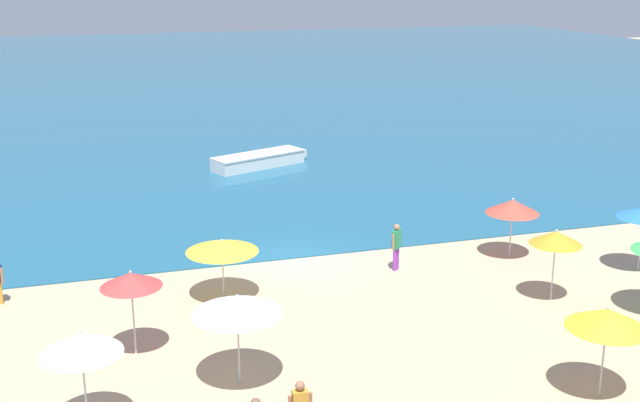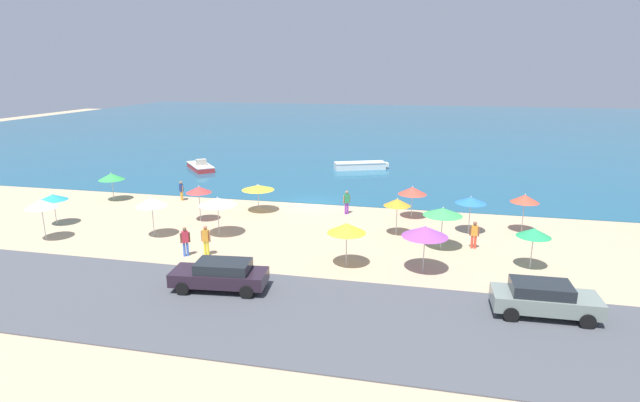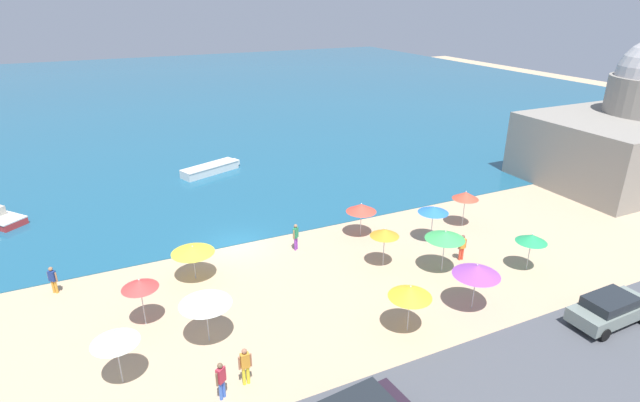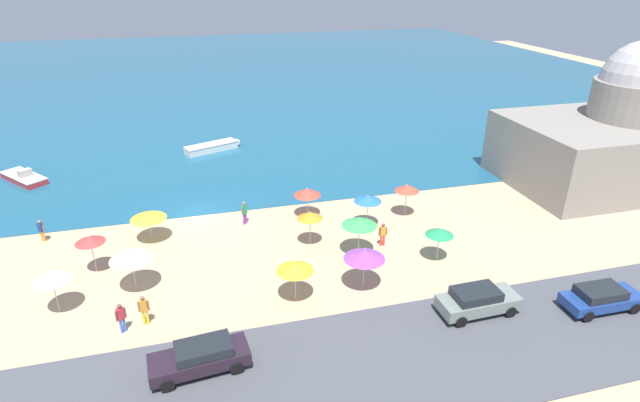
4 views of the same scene
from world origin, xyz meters
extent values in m
plane|color=tan|center=(0.00, 0.00, 0.00)|extent=(160.00, 160.00, 0.00)
cube|color=#1D5877|center=(0.00, 55.00, 0.03)|extent=(150.00, 110.00, 0.05)
cube|color=#4B4D54|center=(0.00, -18.00, 0.03)|extent=(80.00, 8.00, 0.06)
cylinder|color=#B2B2B7|center=(-15.65, -9.08, 0.91)|extent=(0.05, 0.05, 1.81)
cone|color=teal|center=(-15.65, -9.08, 1.96)|extent=(1.85, 1.85, 0.40)
sphere|color=silver|center=(-15.65, -9.08, 2.19)|extent=(0.08, 0.08, 0.08)
cylinder|color=#B2B2B7|center=(9.85, -8.26, 1.07)|extent=(0.05, 0.05, 2.14)
cone|color=#3FB259|center=(9.85, -8.26, 2.31)|extent=(2.27, 2.27, 0.44)
sphere|color=silver|center=(9.85, -8.26, 2.56)|extent=(0.08, 0.08, 0.08)
cylinder|color=#B2B2B7|center=(-7.83, -9.87, 1.04)|extent=(0.05, 0.05, 2.09)
cone|color=white|center=(-7.83, -9.87, 2.30)|extent=(1.93, 1.93, 0.54)
sphere|color=silver|center=(-7.83, -9.87, 2.60)|extent=(0.08, 0.08, 0.08)
cylinder|color=#B2B2B7|center=(-14.07, -11.92, 1.07)|extent=(0.05, 0.05, 2.15)
cone|color=silver|center=(-14.07, -11.92, 2.36)|extent=(1.87, 1.87, 0.52)
sphere|color=silver|center=(-14.07, -11.92, 2.65)|extent=(0.08, 0.08, 0.08)
cylinder|color=#B2B2B7|center=(-3.30, -2.96, 0.86)|extent=(0.05, 0.05, 1.72)
cone|color=yellow|center=(-3.30, -2.96, 1.85)|extent=(2.40, 2.40, 0.36)
sphere|color=silver|center=(-3.30, -2.96, 2.06)|extent=(0.08, 0.08, 0.08)
cylinder|color=#B2B2B7|center=(8.90, -11.93, 1.01)|extent=(0.05, 0.05, 2.02)
cone|color=purple|center=(8.90, -11.93, 2.24)|extent=(2.38, 2.38, 0.53)
sphere|color=silver|center=(8.90, -11.93, 2.54)|extent=(0.08, 0.08, 0.08)
cylinder|color=#B2B2B7|center=(15.03, -3.90, 1.04)|extent=(0.05, 0.05, 2.08)
cone|color=#D64B34|center=(15.03, -3.90, 2.28)|extent=(1.79, 1.79, 0.50)
sphere|color=silver|center=(15.03, -3.90, 2.56)|extent=(0.08, 0.08, 0.08)
cylinder|color=#B2B2B7|center=(-6.43, -6.18, 1.06)|extent=(0.05, 0.05, 2.13)
cone|color=#EE3E3B|center=(-6.43, -6.18, 2.28)|extent=(1.74, 1.74, 0.41)
sphere|color=silver|center=(-6.43, -6.18, 2.52)|extent=(0.08, 0.08, 0.08)
cylinder|color=#B2B2B7|center=(7.88, -2.16, 0.90)|extent=(0.05, 0.05, 1.80)
cone|color=#E74736|center=(7.88, -2.16, 2.01)|extent=(2.01, 2.01, 0.52)
sphere|color=silver|center=(7.88, -2.16, 2.30)|extent=(0.08, 0.08, 0.08)
cylinder|color=#B2B2B7|center=(11.65, -4.82, 1.03)|extent=(0.05, 0.05, 2.07)
cone|color=blue|center=(11.65, -4.82, 2.22)|extent=(1.96, 1.96, 0.40)
sphere|color=silver|center=(11.65, -4.82, 2.45)|extent=(0.08, 0.08, 0.08)
cylinder|color=#B2B2B7|center=(-3.93, -8.74, 1.04)|extent=(0.05, 0.05, 2.08)
cone|color=silver|center=(-3.93, -8.74, 2.27)|extent=(2.40, 2.40, 0.46)
sphere|color=silver|center=(-3.93, -8.74, 2.53)|extent=(0.08, 0.08, 0.08)
cylinder|color=#B2B2B7|center=(7.10, -6.25, 1.01)|extent=(0.05, 0.05, 2.02)
cone|color=orange|center=(7.10, -6.25, 2.19)|extent=(1.71, 1.71, 0.44)
sphere|color=silver|center=(7.10, -6.25, 2.44)|extent=(0.08, 0.08, 0.08)
cylinder|color=#B2B2B7|center=(14.48, -10.23, 0.93)|extent=(0.05, 0.05, 1.85)
cone|color=#269F5B|center=(14.48, -10.23, 2.03)|extent=(1.77, 1.77, 0.46)
sphere|color=silver|center=(14.48, -10.23, 2.29)|extent=(0.08, 0.08, 0.08)
cylinder|color=#B2B2B7|center=(4.84, -12.05, 0.98)|extent=(0.05, 0.05, 1.96)
cone|color=yellow|center=(4.84, -12.05, 2.18)|extent=(2.07, 2.07, 0.53)
sphere|color=silver|center=(4.84, -12.05, 2.47)|extent=(0.08, 0.08, 0.08)
cylinder|color=#B2B2B7|center=(-15.82, -2.41, 0.88)|extent=(0.05, 0.05, 1.76)
cone|color=green|center=(-15.82, -2.41, 1.97)|extent=(2.01, 2.01, 0.52)
sphere|color=silver|center=(-15.82, -2.41, 2.26)|extent=(0.08, 0.08, 0.08)
cylinder|color=yellow|center=(-3.30, -12.15, 0.43)|extent=(0.14, 0.14, 0.86)
cylinder|color=yellow|center=(-3.12, -12.16, 0.43)|extent=(0.14, 0.14, 0.86)
cube|color=orange|center=(-3.21, -12.15, 1.19)|extent=(0.36, 0.22, 0.68)
sphere|color=#A3694D|center=(-3.21, -12.15, 1.66)|extent=(0.22, 0.22, 0.22)
cylinder|color=#A3694D|center=(-3.45, -12.15, 1.14)|extent=(0.09, 0.09, 0.61)
cylinder|color=#A3694D|center=(-2.97, -12.16, 1.14)|extent=(0.09, 0.09, 0.61)
cylinder|color=#3D68CD|center=(-4.37, -12.56, 0.41)|extent=(0.14, 0.14, 0.83)
cylinder|color=#3D68CD|center=(-4.23, -12.45, 0.41)|extent=(0.14, 0.14, 0.83)
cube|color=#C33044|center=(-4.30, -12.51, 1.16)|extent=(0.42, 0.39, 0.66)
sphere|color=brown|center=(-4.30, -12.51, 1.61)|extent=(0.22, 0.22, 0.22)
cylinder|color=brown|center=(-4.50, -12.64, 1.11)|extent=(0.09, 0.09, 0.59)
cylinder|color=brown|center=(-4.11, -12.37, 1.11)|extent=(0.09, 0.09, 0.59)
cylinder|color=purple|center=(3.14, -2.23, 0.42)|extent=(0.14, 0.14, 0.85)
cylinder|color=purple|center=(3.27, -2.12, 0.42)|extent=(0.14, 0.14, 0.85)
cube|color=#278B59|center=(3.20, -2.17, 1.18)|extent=(0.42, 0.40, 0.67)
sphere|color=#997353|center=(3.20, -2.17, 1.65)|extent=(0.22, 0.22, 0.22)
cylinder|color=#997353|center=(3.02, -2.33, 1.13)|extent=(0.09, 0.09, 0.60)
cylinder|color=#997353|center=(3.39, -2.02, 1.13)|extent=(0.09, 0.09, 0.60)
cylinder|color=#F14530|center=(11.66, -7.66, 0.40)|extent=(0.14, 0.14, 0.79)
cylinder|color=#F14530|center=(11.84, -7.67, 0.40)|extent=(0.14, 0.14, 0.79)
cube|color=orange|center=(11.75, -7.66, 1.11)|extent=(0.38, 0.25, 0.63)
sphere|color=brown|center=(11.75, -7.66, 1.55)|extent=(0.22, 0.22, 0.22)
cylinder|color=brown|center=(11.51, -7.64, 1.06)|extent=(0.09, 0.09, 0.57)
cylinder|color=brown|center=(11.99, -7.68, 1.06)|extent=(0.09, 0.09, 0.57)
cylinder|color=gold|center=(-10.53, -1.13, 0.38)|extent=(0.14, 0.14, 0.75)
cylinder|color=gold|center=(-10.39, -1.24, 0.38)|extent=(0.14, 0.14, 0.75)
cube|color=navy|center=(-10.46, -1.18, 1.05)|extent=(0.42, 0.39, 0.59)
sphere|color=#996D4C|center=(-10.46, -1.18, 1.48)|extent=(0.22, 0.22, 0.22)
cylinder|color=#996D4C|center=(-10.65, -1.04, 1.00)|extent=(0.09, 0.09, 0.54)
cylinder|color=#996D4C|center=(-10.27, -1.33, 1.00)|extent=(0.09, 0.09, 0.54)
cube|color=#271B28|center=(-0.59, -16.32, 0.70)|extent=(4.67, 2.12, 0.63)
cube|color=#1E2328|center=(-0.37, -16.30, 1.25)|extent=(2.67, 1.72, 0.48)
cylinder|color=black|center=(-2.05, -17.26, 0.38)|extent=(0.66, 0.28, 0.64)
cylinder|color=black|center=(-2.20, -15.69, 0.38)|extent=(0.66, 0.28, 0.64)
cylinder|color=black|center=(1.02, -16.96, 0.38)|extent=(0.66, 0.28, 0.64)
cylinder|color=black|center=(0.86, -15.39, 0.38)|extent=(0.66, 0.28, 0.64)
cube|color=gray|center=(14.08, -15.76, 0.72)|extent=(4.40, 1.83, 0.68)
cube|color=#1E2328|center=(13.86, -15.76, 1.30)|extent=(2.48, 1.58, 0.49)
cylinder|color=black|center=(15.54, -14.91, 0.38)|extent=(0.64, 0.23, 0.64)
cylinder|color=black|center=(15.58, -16.54, 0.38)|extent=(0.64, 0.23, 0.64)
cylinder|color=black|center=(12.58, -14.97, 0.38)|extent=(0.64, 0.23, 0.64)
cylinder|color=black|center=(12.61, -16.61, 0.38)|extent=(0.64, 0.23, 0.64)
cube|color=silver|center=(1.82, 14.44, 0.39)|extent=(5.46, 3.33, 0.67)
cube|color=silver|center=(4.46, 15.50, 0.45)|extent=(0.72, 0.93, 0.40)
cube|color=silver|center=(1.82, 14.44, 0.76)|extent=(5.49, 3.40, 0.08)
cube|color=#C03132|center=(-14.52, 10.69, 0.28)|extent=(4.45, 4.86, 0.46)
cube|color=#C03132|center=(-16.21, 12.73, 0.33)|extent=(1.02, 0.95, 0.28)
cube|color=silver|center=(-14.52, 10.69, 0.55)|extent=(4.51, 4.91, 0.08)
cube|color=#B2AD9E|center=(-14.20, 10.32, 0.86)|extent=(1.18, 1.12, 0.70)
camera|label=1|loc=(-7.45, -27.61, 10.66)|focal=45.00mm
camera|label=2|loc=(8.89, -36.84, 10.36)|focal=28.00mm
camera|label=3|loc=(-7.37, -28.08, 14.92)|focal=28.00mm
camera|label=4|loc=(0.29, -34.76, 17.06)|focal=28.00mm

